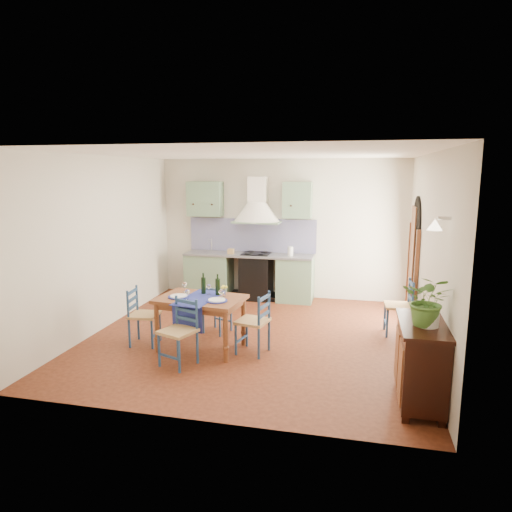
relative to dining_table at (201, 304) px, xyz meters
The scene contains 13 objects.
floor 1.11m from the dining_table, 44.67° to the left, with size 5.00×5.00×0.00m, color #3F190D.
back_wall 2.94m from the dining_table, 86.86° to the left, with size 5.00×0.96×2.80m.
right_wall 3.32m from the dining_table, 16.04° to the left, with size 0.26×5.00×2.80m.
left_wall 2.10m from the dining_table, 161.63° to the left, with size 0.04×5.00×2.80m, color beige.
ceiling 2.30m from the dining_table, 44.67° to the left, with size 5.00×5.00×0.01m, color white.
dining_table is the anchor object (origin of this frame).
chair_near 0.64m from the dining_table, 98.82° to the right, with size 0.53×0.53×0.89m.
chair_far 0.74m from the dining_table, 89.44° to the left, with size 0.47×0.47×0.79m.
chair_left 0.94m from the dining_table, behind, with size 0.44×0.44×0.86m.
chair_right 0.82m from the dining_table, ahead, with size 0.49×0.49×0.88m.
chair_spare 3.13m from the dining_table, 23.65° to the left, with size 0.44×0.44×0.89m.
sideboard 3.06m from the dining_table, 18.98° to the right, with size 0.50×1.05×0.94m.
potted_plant 3.15m from the dining_table, 20.42° to the right, with size 0.50×0.43×0.55m, color #44742D.
Camera 1 is at (1.54, -6.60, 2.53)m, focal length 32.00 mm.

